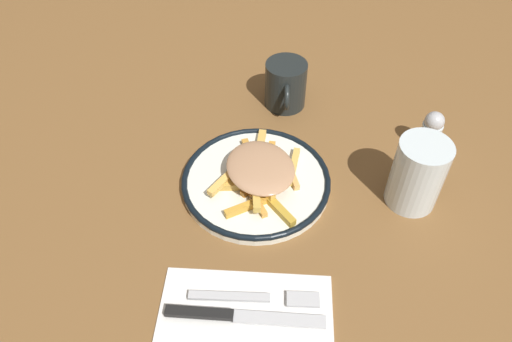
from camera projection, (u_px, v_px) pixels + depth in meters
The scene contains 9 objects.
ground_plane at pixel (256, 185), 0.81m from camera, with size 2.60×2.60×0.00m, color brown.
plate at pixel (256, 181), 0.80m from camera, with size 0.24×0.24×0.02m.
fries_heap at pixel (261, 172), 0.79m from camera, with size 0.21×0.16×0.04m.
napkin at pixel (245, 319), 0.64m from camera, with size 0.14×0.23×0.01m, color white.
fork at pixel (255, 297), 0.66m from camera, with size 0.02×0.18×0.01m.
knife at pixel (231, 315), 0.64m from camera, with size 0.03×0.21×0.01m.
water_glass at pixel (418, 174), 0.75m from camera, with size 0.08×0.08×0.12m, color silver.
coffee_mug at pixel (286, 85), 0.92m from camera, with size 0.11×0.08×0.09m.
salt_shaker at pixel (431, 132), 0.84m from camera, with size 0.04×0.04×0.08m.
Camera 1 is at (0.54, 0.01, 0.61)m, focal length 34.53 mm.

